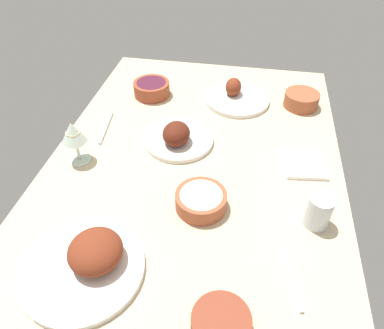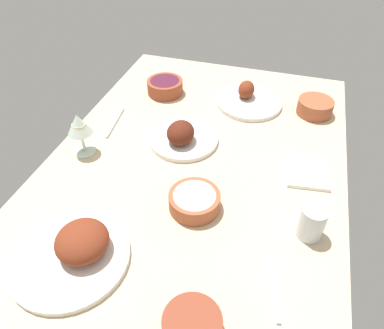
{
  "view_description": "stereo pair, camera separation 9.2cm",
  "coord_description": "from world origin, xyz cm",
  "px_view_note": "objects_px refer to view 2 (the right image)",
  "views": [
    {
      "loc": [
        -78.75,
        -14.16,
        77.45
      ],
      "look_at": [
        0.0,
        0.0,
        6.0
      ],
      "focal_mm": 33.58,
      "sensor_mm": 36.0,
      "label": 1
    },
    {
      "loc": [
        -76.6,
        -23.14,
        77.45
      ],
      "look_at": [
        0.0,
        0.0,
        6.0
      ],
      "focal_mm": 33.58,
      "sensor_mm": 36.0,
      "label": 2
    }
  ],
  "objects_px": {
    "plate_center_main": "(248,99)",
    "plate_far_side": "(76,250)",
    "plate_near_viewer": "(182,136)",
    "fork_loose": "(274,285)",
    "wine_glass": "(79,126)",
    "water_tumbler": "(312,222)",
    "folded_napkin": "(307,172)",
    "spoon_loose": "(115,122)",
    "bowl_soup": "(315,106)",
    "bowl_cream": "(194,201)",
    "bowl_onions": "(165,86)",
    "bowl_potatoes": "(192,326)"
  },
  "relations": [
    {
      "from": "plate_center_main",
      "to": "fork_loose",
      "type": "distance_m",
      "value": 0.76
    },
    {
      "from": "plate_center_main",
      "to": "bowl_cream",
      "type": "xyz_separation_m",
      "value": [
        -0.56,
        0.05,
        0.01
      ]
    },
    {
      "from": "bowl_onions",
      "to": "folded_napkin",
      "type": "bearing_deg",
      "value": -119.23
    },
    {
      "from": "plate_near_viewer",
      "to": "water_tumbler",
      "type": "height_order",
      "value": "water_tumbler"
    },
    {
      "from": "bowl_soup",
      "to": "plate_center_main",
      "type": "bearing_deg",
      "value": 90.45
    },
    {
      "from": "plate_center_main",
      "to": "plate_far_side",
      "type": "xyz_separation_m",
      "value": [
        -0.79,
        0.27,
        0.01
      ]
    },
    {
      "from": "folded_napkin",
      "to": "spoon_loose",
      "type": "bearing_deg",
      "value": 83.89
    },
    {
      "from": "plate_near_viewer",
      "to": "plate_center_main",
      "type": "bearing_deg",
      "value": -28.61
    },
    {
      "from": "bowl_potatoes",
      "to": "water_tumbler",
      "type": "relative_size",
      "value": 1.29
    },
    {
      "from": "plate_far_side",
      "to": "bowl_soup",
      "type": "height_order",
      "value": "plate_far_side"
    },
    {
      "from": "bowl_soup",
      "to": "folded_napkin",
      "type": "height_order",
      "value": "bowl_soup"
    },
    {
      "from": "plate_near_viewer",
      "to": "fork_loose",
      "type": "bearing_deg",
      "value": -140.73
    },
    {
      "from": "wine_glass",
      "to": "water_tumbler",
      "type": "height_order",
      "value": "wine_glass"
    },
    {
      "from": "plate_near_viewer",
      "to": "plate_far_side",
      "type": "height_order",
      "value": "plate_far_side"
    },
    {
      "from": "bowl_potatoes",
      "to": "fork_loose",
      "type": "relative_size",
      "value": 0.69
    },
    {
      "from": "bowl_cream",
      "to": "water_tumbler",
      "type": "relative_size",
      "value": 1.5
    },
    {
      "from": "wine_glass",
      "to": "fork_loose",
      "type": "xyz_separation_m",
      "value": [
        -0.3,
        -0.64,
        -0.1
      ]
    },
    {
      "from": "plate_near_viewer",
      "to": "wine_glass",
      "type": "distance_m",
      "value": 0.32
    },
    {
      "from": "plate_near_viewer",
      "to": "bowl_soup",
      "type": "height_order",
      "value": "plate_near_viewer"
    },
    {
      "from": "bowl_potatoes",
      "to": "wine_glass",
      "type": "height_order",
      "value": "wine_glass"
    },
    {
      "from": "spoon_loose",
      "to": "bowl_onions",
      "type": "bearing_deg",
      "value": -28.96
    },
    {
      "from": "bowl_cream",
      "to": "wine_glass",
      "type": "height_order",
      "value": "wine_glass"
    },
    {
      "from": "bowl_potatoes",
      "to": "plate_center_main",
      "type": "bearing_deg",
      "value": 2.92
    },
    {
      "from": "bowl_onions",
      "to": "folded_napkin",
      "type": "relative_size",
      "value": 0.98
    },
    {
      "from": "bowl_soup",
      "to": "folded_napkin",
      "type": "relative_size",
      "value": 0.89
    },
    {
      "from": "bowl_onions",
      "to": "spoon_loose",
      "type": "xyz_separation_m",
      "value": [
        -0.24,
        0.1,
        -0.03
      ]
    },
    {
      "from": "plate_near_viewer",
      "to": "spoon_loose",
      "type": "bearing_deg",
      "value": 81.82
    },
    {
      "from": "bowl_onions",
      "to": "bowl_potatoes",
      "type": "relative_size",
      "value": 1.16
    },
    {
      "from": "bowl_cream",
      "to": "fork_loose",
      "type": "height_order",
      "value": "bowl_cream"
    },
    {
      "from": "fork_loose",
      "to": "folded_napkin",
      "type": "bearing_deg",
      "value": -20.69
    },
    {
      "from": "plate_near_viewer",
      "to": "water_tumbler",
      "type": "distance_m",
      "value": 0.49
    },
    {
      "from": "bowl_cream",
      "to": "bowl_soup",
      "type": "distance_m",
      "value": 0.63
    },
    {
      "from": "bowl_potatoes",
      "to": "plate_near_viewer",
      "type": "bearing_deg",
      "value": 19.76
    },
    {
      "from": "bowl_onions",
      "to": "bowl_soup",
      "type": "distance_m",
      "value": 0.57
    },
    {
      "from": "plate_far_side",
      "to": "bowl_cream",
      "type": "bearing_deg",
      "value": -43.82
    },
    {
      "from": "bowl_cream",
      "to": "bowl_onions",
      "type": "xyz_separation_m",
      "value": [
        0.54,
        0.28,
        0.0
      ]
    },
    {
      "from": "bowl_cream",
      "to": "spoon_loose",
      "type": "height_order",
      "value": "bowl_cream"
    },
    {
      "from": "bowl_onions",
      "to": "wine_glass",
      "type": "distance_m",
      "value": 0.44
    },
    {
      "from": "plate_near_viewer",
      "to": "water_tumbler",
      "type": "relative_size",
      "value": 2.46
    },
    {
      "from": "bowl_cream",
      "to": "spoon_loose",
      "type": "bearing_deg",
      "value": 51.98
    },
    {
      "from": "wine_glass",
      "to": "bowl_cream",
      "type": "bearing_deg",
      "value": -107.3
    },
    {
      "from": "plate_far_side",
      "to": "water_tumbler",
      "type": "relative_size",
      "value": 3.05
    },
    {
      "from": "bowl_cream",
      "to": "bowl_soup",
      "type": "height_order",
      "value": "bowl_soup"
    },
    {
      "from": "bowl_potatoes",
      "to": "fork_loose",
      "type": "height_order",
      "value": "bowl_potatoes"
    },
    {
      "from": "folded_napkin",
      "to": "spoon_loose",
      "type": "relative_size",
      "value": 0.78
    },
    {
      "from": "plate_near_viewer",
      "to": "plate_far_side",
      "type": "distance_m",
      "value": 0.5
    },
    {
      "from": "plate_center_main",
      "to": "wine_glass",
      "type": "bearing_deg",
      "value": 134.19
    },
    {
      "from": "bowl_cream",
      "to": "fork_loose",
      "type": "relative_size",
      "value": 0.8
    },
    {
      "from": "plate_far_side",
      "to": "bowl_onions",
      "type": "distance_m",
      "value": 0.77
    },
    {
      "from": "plate_near_viewer",
      "to": "plate_far_side",
      "type": "relative_size",
      "value": 0.81
    }
  ]
}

